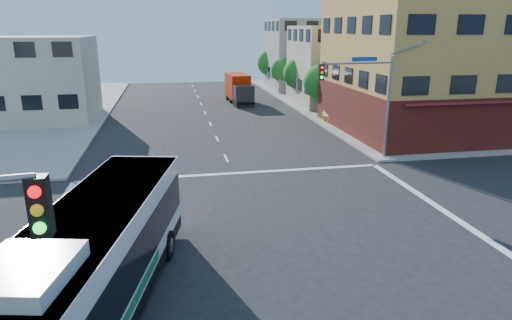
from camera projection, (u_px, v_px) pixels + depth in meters
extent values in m
plane|color=black|center=(264.00, 240.00, 19.67)|extent=(120.00, 120.00, 0.00)
cube|color=gray|center=(473.00, 98.00, 58.96)|extent=(50.00, 50.00, 0.15)
cube|color=#BC8743|center=(450.00, 50.00, 38.76)|extent=(18.00, 15.00, 14.00)
cube|color=#531314|center=(443.00, 108.00, 40.16)|extent=(18.09, 15.08, 4.00)
cube|color=maroon|center=(502.00, 102.00, 33.02)|extent=(16.00, 1.60, 0.51)
cube|color=#C3B795|center=(347.00, 66.00, 53.54)|extent=(12.00, 10.00, 9.00)
cube|color=#9B9B96|center=(311.00, 55.00, 66.60)|extent=(12.00, 10.00, 10.00)
cube|color=beige|center=(28.00, 80.00, 43.79)|extent=(12.00, 10.00, 8.00)
cylinder|color=gray|center=(388.00, 109.00, 30.82)|extent=(0.18, 0.18, 7.00)
cylinder|color=gray|center=(357.00, 63.00, 29.27)|extent=(5.01, 0.62, 0.12)
cube|color=black|center=(321.00, 72.00, 28.72)|extent=(0.32, 0.30, 1.00)
sphere|color=#FF0C0C|center=(322.00, 68.00, 28.48)|extent=(0.20, 0.20, 0.20)
sphere|color=yellow|center=(322.00, 72.00, 28.56)|extent=(0.20, 0.20, 0.20)
sphere|color=#19FF33|center=(322.00, 77.00, 28.65)|extent=(0.20, 0.20, 0.20)
cube|color=navy|center=(365.00, 59.00, 29.34)|extent=(1.80, 0.22, 0.28)
cube|color=gray|center=(427.00, 40.00, 30.25)|extent=(0.50, 0.22, 0.14)
cube|color=black|center=(40.00, 206.00, 7.21)|extent=(0.32, 0.30, 1.00)
sphere|color=#FF0C0C|center=(34.00, 192.00, 6.97)|extent=(0.20, 0.20, 0.20)
sphere|color=yellow|center=(37.00, 210.00, 7.05)|extent=(0.20, 0.20, 0.20)
sphere|color=#19FF33|center=(40.00, 228.00, 7.13)|extent=(0.20, 0.20, 0.20)
cylinder|color=#322212|center=(319.00, 105.00, 47.93)|extent=(0.28, 0.28, 1.92)
sphere|color=#1A5C1D|center=(320.00, 82.00, 47.26)|extent=(3.60, 3.60, 3.60)
sphere|color=#1A5C1D|center=(325.00, 73.00, 46.80)|extent=(2.52, 2.52, 2.52)
cylinder|color=#322212|center=(299.00, 94.00, 55.47)|extent=(0.28, 0.28, 1.99)
sphere|color=#1A5C1D|center=(299.00, 73.00, 54.76)|extent=(3.80, 3.80, 3.80)
sphere|color=#1A5C1D|center=(303.00, 65.00, 54.29)|extent=(2.66, 2.66, 2.66)
cylinder|color=#322212|center=(283.00, 87.00, 63.03)|extent=(0.28, 0.28, 1.89)
sphere|color=#1A5C1D|center=(283.00, 70.00, 62.38)|extent=(3.40, 3.40, 3.40)
sphere|color=#1A5C1D|center=(286.00, 63.00, 61.93)|extent=(2.38, 2.38, 2.38)
cylinder|color=#322212|center=(270.00, 80.00, 70.55)|extent=(0.28, 0.28, 2.03)
sphere|color=#1A5C1D|center=(270.00, 63.00, 69.82)|extent=(4.00, 4.00, 4.00)
sphere|color=#1A5C1D|center=(273.00, 56.00, 69.33)|extent=(2.80, 2.80, 2.80)
cube|color=black|center=(94.00, 308.00, 13.88)|extent=(5.64, 13.62, 0.50)
cube|color=silver|center=(89.00, 268.00, 13.50)|extent=(5.62, 13.59, 3.16)
cube|color=black|center=(89.00, 262.00, 13.45)|extent=(5.59, 13.21, 1.38)
cube|color=black|center=(147.00, 189.00, 19.79)|extent=(2.55, 0.63, 1.50)
cube|color=#E5590C|center=(145.00, 165.00, 19.51)|extent=(2.08, 0.51, 0.31)
cube|color=silver|center=(84.00, 221.00, 13.08)|extent=(5.51, 13.32, 0.13)
cube|color=silver|center=(23.00, 272.00, 9.82)|extent=(2.46, 2.81, 0.40)
cube|color=#157341|center=(37.00, 302.00, 13.23)|extent=(1.34, 5.95, 0.31)
cube|color=#157341|center=(134.00, 303.00, 13.16)|extent=(1.34, 5.95, 0.31)
cylinder|color=black|center=(101.00, 244.00, 18.01)|extent=(0.57, 1.20, 1.15)
cylinder|color=#99999E|center=(97.00, 244.00, 18.01)|extent=(0.17, 0.57, 0.58)
cylinder|color=black|center=(167.00, 245.00, 17.94)|extent=(0.57, 1.20, 1.15)
cylinder|color=#99999E|center=(171.00, 245.00, 17.93)|extent=(0.17, 0.57, 0.58)
cube|color=#232327|center=(244.00, 96.00, 52.58)|extent=(2.25, 2.17, 2.43)
cube|color=black|center=(245.00, 94.00, 51.65)|extent=(1.97, 0.17, 0.94)
cube|color=#B91B02|center=(237.00, 86.00, 55.69)|extent=(2.51, 5.35, 2.81)
cube|color=black|center=(239.00, 99.00, 55.05)|extent=(2.44, 7.58, 0.28)
cylinder|color=black|center=(235.00, 102.00, 52.75)|extent=(0.31, 0.95, 0.94)
cylinder|color=black|center=(251.00, 102.00, 53.19)|extent=(0.31, 0.95, 0.94)
cylinder|color=black|center=(231.00, 99.00, 55.28)|extent=(0.31, 0.95, 0.94)
cylinder|color=black|center=(246.00, 98.00, 55.72)|extent=(0.31, 0.95, 0.94)
cylinder|color=black|center=(227.00, 96.00, 57.46)|extent=(0.31, 0.95, 0.94)
cylinder|color=black|center=(242.00, 96.00, 57.90)|extent=(0.31, 0.95, 0.94)
imported|color=#E3BF49|center=(342.00, 117.00, 42.47)|extent=(2.93, 4.83, 1.54)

